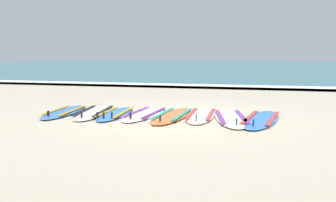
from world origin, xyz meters
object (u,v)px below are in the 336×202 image
object	(u,v)px
surfboard_3	(145,114)
surfboard_7	(261,119)
surfboard_1	(94,112)
surfboard_4	(172,116)
surfboard_2	(115,114)
surfboard_6	(231,118)
surfboard_0	(65,112)
surfboard_5	(201,115)

from	to	relation	value
surfboard_3	surfboard_7	world-z (taller)	same
surfboard_3	surfboard_1	bearing A→B (deg)	-176.27
surfboard_3	surfboard_4	distance (m)	0.63
surfboard_2	surfboard_4	distance (m)	1.27
surfboard_3	surfboard_7	xyz separation A→B (m)	(2.44, -0.07, -0.00)
surfboard_4	surfboard_6	xyz separation A→B (m)	(1.22, -0.02, -0.00)
surfboard_1	surfboard_0	bearing A→B (deg)	-171.41
surfboard_0	surfboard_7	world-z (taller)	same
surfboard_5	surfboard_7	distance (m)	1.25
surfboard_1	surfboard_7	size ratio (longest dim) A/B	0.98
surfboard_0	surfboard_7	distance (m)	4.29
surfboard_1	surfboard_2	world-z (taller)	same
surfboard_6	surfboard_7	world-z (taller)	same
surfboard_0	surfboard_3	bearing A→B (deg)	5.51
surfboard_6	surfboard_7	bearing A→B (deg)	1.90
surfboard_5	surfboard_7	size ratio (longest dim) A/B	0.90
surfboard_3	surfboard_2	bearing A→B (deg)	-167.84
surfboard_2	surfboard_5	bearing A→B (deg)	7.80
surfboard_3	surfboard_0	bearing A→B (deg)	-174.49
surfboard_0	surfboard_1	distance (m)	0.68
surfboard_0	surfboard_5	bearing A→B (deg)	5.48
surfboard_0	surfboard_4	world-z (taller)	same
surfboard_4	surfboard_1	bearing A→B (deg)	-179.84
surfboard_2	surfboard_3	world-z (taller)	same
surfboard_5	surfboard_6	bearing A→B (deg)	-17.26
surfboard_7	surfboard_4	bearing A→B (deg)	-179.86
surfboard_4	surfboard_2	bearing A→B (deg)	-177.00
surfboard_1	surfboard_5	xyz separation A→B (m)	(2.38, 0.19, 0.00)
surfboard_1	surfboard_2	xyz separation A→B (m)	(0.54, -0.06, 0.00)
surfboard_0	surfboard_5	distance (m)	3.06
surfboard_1	surfboard_7	distance (m)	3.62
surfboard_0	surfboard_3	world-z (taller)	same
surfboard_0	surfboard_5	xyz separation A→B (m)	(3.05, 0.29, 0.00)
surfboard_2	surfboard_7	world-z (taller)	same
surfboard_1	surfboard_4	world-z (taller)	same
surfboard_1	surfboard_6	world-z (taller)	same
surfboard_0	surfboard_4	size ratio (longest dim) A/B	0.96
surfboard_0	surfboard_1	size ratio (longest dim) A/B	0.93
surfboard_4	surfboard_6	bearing A→B (deg)	-0.72
surfboard_6	surfboard_2	bearing A→B (deg)	-178.83
surfboard_1	surfboard_7	world-z (taller)	same
surfboard_3	surfboard_4	xyz separation A→B (m)	(0.63, -0.07, -0.00)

